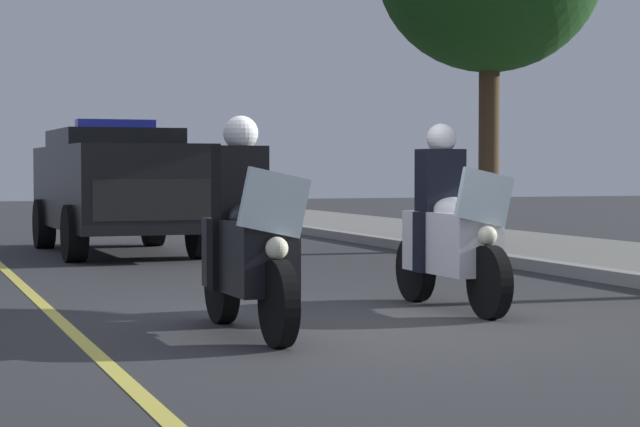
# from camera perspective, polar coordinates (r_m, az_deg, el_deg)

# --- Properties ---
(ground_plane) EXTENTS (80.00, 80.00, 0.00)m
(ground_plane) POSITION_cam_1_polar(r_m,az_deg,el_deg) (9.97, 1.69, -5.35)
(ground_plane) COLOR #333335
(lane_stripe_center) EXTENTS (48.00, 0.12, 0.01)m
(lane_stripe_center) POSITION_cam_1_polar(r_m,az_deg,el_deg) (9.41, -11.23, -5.82)
(lane_stripe_center) COLOR #E0D14C
(lane_stripe_center) RESTS_ON ground
(police_motorcycle_lead_left) EXTENTS (2.14, 0.57, 1.72)m
(police_motorcycle_lead_left) POSITION_cam_1_polar(r_m,az_deg,el_deg) (9.48, -3.43, -1.50)
(police_motorcycle_lead_left) COLOR black
(police_motorcycle_lead_left) RESTS_ON ground
(police_motorcycle_lead_right) EXTENTS (2.14, 0.57, 1.72)m
(police_motorcycle_lead_right) POSITION_cam_1_polar(r_m,az_deg,el_deg) (11.17, 6.13, -0.96)
(police_motorcycle_lead_right) COLOR black
(police_motorcycle_lead_right) RESTS_ON ground
(police_suv) EXTENTS (4.94, 2.16, 2.05)m
(police_suv) POSITION_cam_1_polar(r_m,az_deg,el_deg) (18.76, -9.54, 1.39)
(police_suv) COLOR black
(police_suv) RESTS_ON ground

